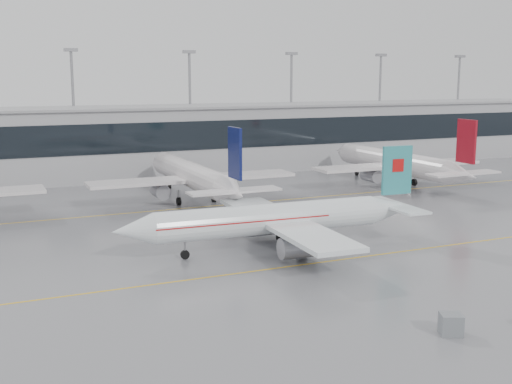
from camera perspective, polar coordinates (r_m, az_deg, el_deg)
name	(u,v)px	position (r m, az deg, el deg)	size (l,w,h in m)	color
ground	(307,264)	(61.40, 4.60, -6.41)	(320.00, 320.00, 0.00)	slate
taxi_line_main	(307,264)	(61.40, 4.60, -6.40)	(120.00, 0.25, 0.01)	gold
taxi_line_north	(202,207)	(88.12, -4.78, -1.32)	(120.00, 0.25, 0.01)	gold
terminal	(143,142)	(117.63, -10.01, 4.40)	(180.00, 15.00, 12.00)	#99999D
terminal_glass	(154,137)	(110.21, -9.07, 4.83)	(180.00, 0.20, 5.00)	black
terminal_roof	(142,107)	(117.19, -10.10, 7.42)	(182.00, 16.00, 0.40)	gray
light_masts	(134,100)	(122.97, -10.81, 8.05)	(156.40, 1.00, 22.60)	gray
air_canada_jet	(281,219)	(65.72, 2.24, -2.41)	(33.46, 25.94, 10.17)	white
parked_jet_c	(193,176)	(90.91, -5.58, 1.40)	(29.64, 36.96, 11.72)	silver
parked_jet_d	(398,163)	(107.13, 12.47, 2.53)	(29.64, 36.96, 11.72)	silver
gse_unit	(451,324)	(46.94, 16.94, -11.18)	(1.47, 1.37, 1.47)	slate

